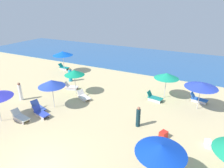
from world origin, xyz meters
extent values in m
cube|color=#2D5C98|center=(0.00, 23.20, 0.06)|extent=(60.00, 13.59, 0.12)
cylinder|color=silver|center=(3.68, 11.49, 0.92)|extent=(0.05, 0.05, 1.85)
cone|color=#18956E|center=(3.68, 11.49, 2.08)|extent=(2.11, 2.11, 0.46)
cube|color=silver|center=(3.08, 10.22, 0.12)|extent=(1.10, 0.20, 0.25)
cube|color=silver|center=(3.15, 10.74, 0.12)|extent=(1.10, 0.20, 0.25)
cube|color=#1A7C76|center=(3.12, 10.48, 0.28)|extent=(1.31, 0.78, 0.06)
cube|color=#1A7C76|center=(2.56, 10.56, 0.51)|extent=(0.38, 0.62, 0.50)
cylinder|color=silver|center=(6.49, 10.59, 0.94)|extent=(0.05, 0.05, 1.89)
cone|color=#283FB4|center=(6.49, 10.59, 2.07)|extent=(2.46, 2.46, 0.38)
cube|color=silver|center=(6.50, 11.68, 0.12)|extent=(1.15, 0.26, 0.23)
cube|color=silver|center=(6.60, 12.18, 0.12)|extent=(1.15, 0.26, 0.23)
cube|color=#255BB0|center=(6.55, 11.93, 0.26)|extent=(1.38, 0.83, 0.06)
cube|color=#255BB0|center=(5.97, 12.05, 0.49)|extent=(0.45, 0.63, 0.48)
cube|color=silver|center=(-4.69, 2.86, 0.11)|extent=(1.23, 0.22, 0.23)
cube|color=silver|center=(-4.61, 3.35, 0.11)|extent=(1.23, 0.22, 0.23)
cube|color=silver|center=(-4.65, 3.10, 0.26)|extent=(1.45, 0.78, 0.06)
cube|color=silver|center=(-5.28, 3.20, 0.47)|extent=(0.48, 0.60, 0.46)
cylinder|color=silver|center=(-3.90, 8.58, 0.93)|extent=(0.05, 0.05, 1.85)
cone|color=#0F9165|center=(-3.90, 8.58, 2.08)|extent=(1.83, 1.83, 0.46)
cube|color=silver|center=(-4.77, 8.97, 0.11)|extent=(1.03, 0.33, 0.22)
cube|color=silver|center=(-4.91, 9.46, 0.11)|extent=(1.03, 0.33, 0.22)
cube|color=silver|center=(-4.84, 9.22, 0.25)|extent=(1.29, 0.89, 0.06)
cube|color=silver|center=(-5.35, 9.07, 0.48)|extent=(0.51, 0.64, 0.49)
cube|color=silver|center=(-2.66, 7.73, 0.09)|extent=(1.10, 0.55, 0.18)
cube|color=silver|center=(-2.44, 8.20, 0.09)|extent=(1.10, 0.55, 0.18)
cube|color=white|center=(-2.55, 7.97, 0.21)|extent=(1.47, 1.12, 0.06)
cube|color=white|center=(-3.11, 8.23, 0.42)|extent=(0.56, 0.67, 0.45)
cylinder|color=silver|center=(-8.79, 12.88, 1.07)|extent=(0.05, 0.05, 2.14)
cone|color=blue|center=(-8.79, 12.88, 2.37)|extent=(2.34, 2.34, 0.48)
cube|color=silver|center=(-9.54, 13.52, 0.12)|extent=(1.11, 0.10, 0.24)
cube|color=silver|center=(-9.52, 14.03, 0.12)|extent=(1.11, 0.10, 0.24)
cube|color=#0C746D|center=(-9.53, 13.77, 0.27)|extent=(1.26, 0.66, 0.06)
cube|color=#0C746D|center=(-10.09, 13.80, 0.48)|extent=(0.47, 0.59, 0.45)
cone|color=#0E3AB6|center=(5.46, 2.18, 2.07)|extent=(2.26, 2.26, 0.39)
cylinder|color=silver|center=(-3.90, 5.68, 0.93)|extent=(0.05, 0.05, 1.86)
cone|color=#2744B3|center=(-3.90, 5.68, 2.11)|extent=(2.09, 2.09, 0.50)
cube|color=silver|center=(-3.80, 3.93, 0.12)|extent=(1.16, 0.28, 0.24)
cube|color=silver|center=(-3.70, 4.41, 0.12)|extent=(1.16, 0.28, 0.24)
cube|color=#3147BB|center=(-3.75, 4.17, 0.27)|extent=(1.39, 0.83, 0.06)
cube|color=#3147BB|center=(-4.34, 4.29, 0.46)|extent=(0.39, 0.59, 0.42)
cube|color=silver|center=(-4.57, 4.37, 0.13)|extent=(1.06, 0.32, 0.25)
cube|color=silver|center=(-4.43, 4.88, 0.13)|extent=(1.06, 0.32, 0.25)
cube|color=#3753A4|center=(-4.50, 4.62, 0.28)|extent=(1.33, 0.92, 0.06)
cube|color=#3753A4|center=(-5.04, 4.77, 0.51)|extent=(0.50, 0.67, 0.50)
cylinder|color=white|center=(-7.36, 5.38, 0.70)|extent=(0.40, 0.40, 1.39)
sphere|color=#925F4C|center=(-7.36, 5.38, 1.50)|extent=(0.24, 0.24, 0.24)
cylinder|color=#122F3A|center=(3.06, 6.21, 0.65)|extent=(0.34, 0.34, 1.29)
sphere|color=#9D644D|center=(3.06, 6.21, 1.39)|extent=(0.21, 0.21, 0.21)
cylinder|color=#239DC3|center=(-6.33, 10.91, 0.64)|extent=(0.47, 0.47, 1.27)
sphere|color=#98683F|center=(-6.33, 10.91, 1.37)|extent=(0.22, 0.22, 0.22)
cube|color=silver|center=(7.47, 6.10, 0.19)|extent=(0.46, 0.64, 0.38)
cube|color=red|center=(4.91, 5.75, 0.22)|extent=(0.53, 0.60, 0.43)
camera|label=1|loc=(6.59, -4.72, 7.84)|focal=31.39mm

